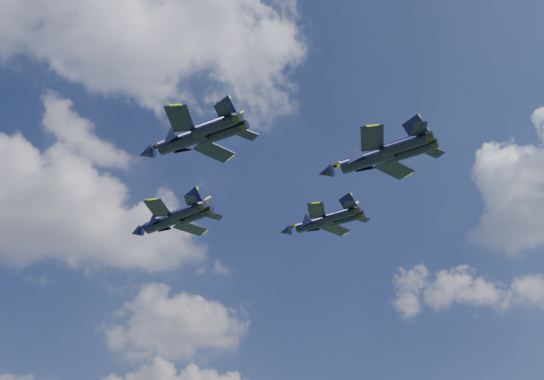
{
  "coord_description": "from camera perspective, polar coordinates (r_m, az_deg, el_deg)",
  "views": [
    {
      "loc": [
        -18.39,
        -71.46,
        5.79
      ],
      "look_at": [
        4.43,
        2.7,
        54.67
      ],
      "focal_mm": 40.0,
      "sensor_mm": 36.0,
      "label": 1
    }
  ],
  "objects": [
    {
      "name": "jet_right",
      "position": [
        104.57,
        3.84,
        -3.16
      ],
      "size": [
        14.06,
        14.78,
        3.93
      ],
      "rotation": [
        0.0,
        0.0,
        0.74
      ],
      "color": "black"
    },
    {
      "name": "jet_left",
      "position": [
        79.28,
        -8.62,
        4.58
      ],
      "size": [
        14.86,
        14.98,
        4.06
      ],
      "rotation": [
        0.0,
        0.0,
        0.78
      ],
      "color": "black"
    },
    {
      "name": "jet_lead",
      "position": [
        103.81,
        -10.33,
        -3.04
      ],
      "size": [
        14.8,
        16.66,
        4.3
      ],
      "rotation": [
        0.0,
        0.0,
        0.68
      ],
      "color": "black"
    },
    {
      "name": "jet_slot",
      "position": [
        85.63,
        8.66,
        2.83
      ],
      "size": [
        15.64,
        16.48,
        4.37
      ],
      "rotation": [
        0.0,
        0.0,
        0.74
      ],
      "color": "black"
    }
  ]
}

